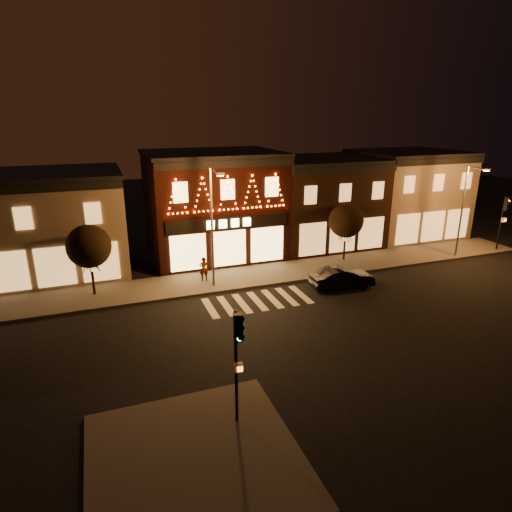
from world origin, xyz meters
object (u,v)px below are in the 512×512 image
traffic_signal_near (238,346)px  dark_sedan (342,278)px  streetlamp_mid (213,220)px  pedestrian (204,269)px

traffic_signal_near → dark_sedan: size_ratio=1.05×
streetlamp_mid → dark_sedan: 9.30m
traffic_signal_near → pedestrian: 14.85m
pedestrian → dark_sedan: bearing=159.1°
streetlamp_mid → pedestrian: 3.91m
streetlamp_mid → pedestrian: size_ratio=4.58×
traffic_signal_near → streetlamp_mid: size_ratio=0.59×
traffic_signal_near → streetlamp_mid: (2.68, 13.25, 1.34)m
pedestrian → streetlamp_mid: bearing=114.9°
dark_sedan → pedestrian: size_ratio=2.54×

